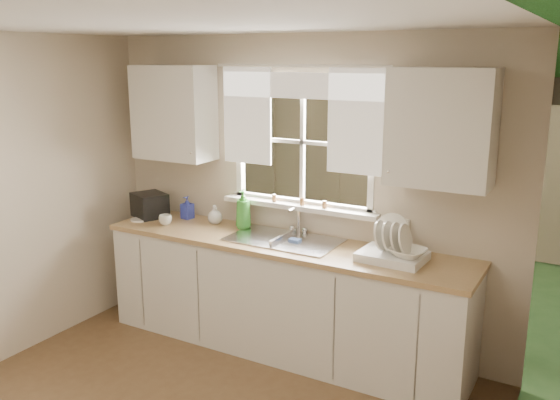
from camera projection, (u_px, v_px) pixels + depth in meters
The scene contains 19 objects.
room_walls at pixel (118, 270), 3.08m from camera, with size 3.62×4.02×2.50m.
ceiling at pixel (111, 17), 2.84m from camera, with size 3.60×4.00×0.02m, color silver.
window at pixel (301, 163), 4.77m from camera, with size 1.38×0.16×1.06m.
curtains at pixel (299, 107), 4.62m from camera, with size 1.50×0.03×0.81m.
base_cabinets at pixel (282, 298), 4.75m from camera, with size 3.00×0.62×0.87m, color silver.
countertop at pixel (282, 244), 4.64m from camera, with size 3.04×0.65×0.04m, color #A78553.
upper_cabinet_left at pixel (174, 113), 5.09m from camera, with size 0.70×0.33×0.80m, color silver.
upper_cabinet_right at pixel (441, 128), 3.99m from camera, with size 0.70×0.33×0.80m, color silver.
wall_outlet at pixel (404, 226), 4.43m from camera, with size 0.08×0.01×0.12m, color beige.
sill_jars at pixel (300, 201), 4.78m from camera, with size 0.50×0.04×0.06m.
sink at pixel (284, 249), 4.68m from camera, with size 0.88×0.52×0.40m.
dish_rack at pixel (392, 251), 4.19m from camera, with size 0.47×0.36×0.31m.
bowl at pixel (408, 253), 4.09m from camera, with size 0.25×0.25×0.06m, color white.
soap_bottle_a at pixel (243, 209), 4.95m from camera, with size 0.13×0.13×0.33m, color green.
soap_bottle_b at pixel (187, 208), 5.27m from camera, with size 0.09×0.09×0.20m, color #2D39AB.
soap_bottle_c at pixel (215, 215), 5.11m from camera, with size 0.13×0.13×0.16m, color beige.
saucer at pixel (140, 219), 5.24m from camera, with size 0.17×0.17×0.01m, color white.
cup at pixel (165, 220), 5.08m from camera, with size 0.11×0.11×0.09m, color beige.
black_appliance at pixel (150, 205), 5.33m from camera, with size 0.29×0.25×0.22m, color black.
Camera 1 is at (2.17, -2.18, 2.31)m, focal length 38.00 mm.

